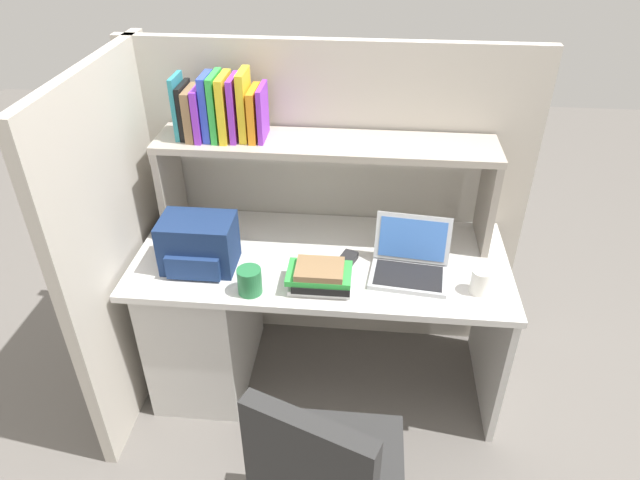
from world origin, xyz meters
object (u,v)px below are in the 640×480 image
backpack (198,244)px  computer_mouse (347,259)px  snack_canister (250,281)px  laptop (410,262)px  paper_cup (480,282)px

backpack → computer_mouse: bearing=7.4°
backpack → snack_canister: backpack is taller
laptop → snack_canister: 0.66m
snack_canister → computer_mouse: bearing=32.3°
laptop → backpack: backpack is taller
computer_mouse → paper_cup: bearing=4.5°
backpack → paper_cup: bearing=-3.4°
laptop → paper_cup: 0.29m
backpack → paper_cup: backpack is taller
computer_mouse → backpack: bearing=-152.5°
paper_cup → laptop: bearing=158.8°
computer_mouse → snack_canister: 0.44m
laptop → computer_mouse: bearing=170.5°
laptop → computer_mouse: size_ratio=3.24×
backpack → snack_canister: (0.24, -0.15, -0.05)m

